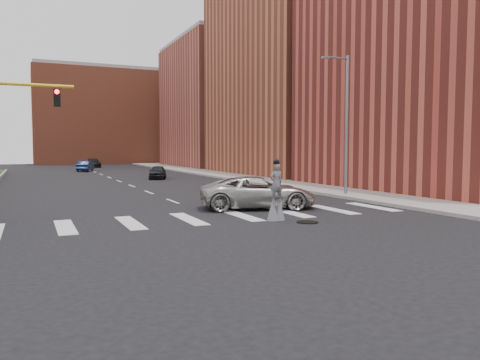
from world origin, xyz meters
TOP-DOWN VIEW (x-y plane):
  - ground_plane at (0.00, 0.00)m, footprint 160.00×160.00m
  - sidewalk_right at (12.50, 25.00)m, footprint 5.00×90.00m
  - manhole at (3.00, -2.00)m, footprint 0.90×0.90m
  - building_near at (22.00, 8.00)m, footprint 16.00×20.00m
  - building_mid at (22.00, 30.00)m, footprint 16.00×22.00m
  - building_far at (22.00, 54.00)m, footprint 16.00×22.00m
  - building_backdrop at (6.00, 78.00)m, footprint 26.00×14.00m
  - streetlight at (10.90, 6.00)m, footprint 2.05×0.20m
  - stilt_performer at (2.10, -0.89)m, footprint 0.84×0.55m
  - suv_crossing at (3.15, 3.00)m, footprint 6.56×4.33m
  - car_near at (4.14, 27.75)m, footprint 2.78×4.34m
  - car_mid at (-0.94, 46.15)m, footprint 2.71×4.45m
  - car_far at (1.66, 58.83)m, footprint 2.03×4.83m

SIDE VIEW (x-z plane):
  - ground_plane at x=0.00m, z-range 0.00..0.00m
  - manhole at x=3.00m, z-range 0.00..0.04m
  - sidewalk_right at x=12.50m, z-range 0.00..0.18m
  - car_near at x=4.14m, z-range 0.00..1.38m
  - car_mid at x=-0.94m, z-range 0.00..1.39m
  - car_far at x=1.66m, z-range 0.00..1.39m
  - suv_crossing at x=3.15m, z-range 0.00..1.68m
  - stilt_performer at x=2.10m, z-range -0.31..2.37m
  - streetlight at x=10.90m, z-range 0.40..9.40m
  - building_backdrop at x=6.00m, z-range 0.00..18.00m
  - building_far at x=22.00m, z-range 0.00..20.00m
  - building_near at x=22.00m, z-range 0.00..22.00m
  - building_mid at x=22.00m, z-range 0.00..24.00m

